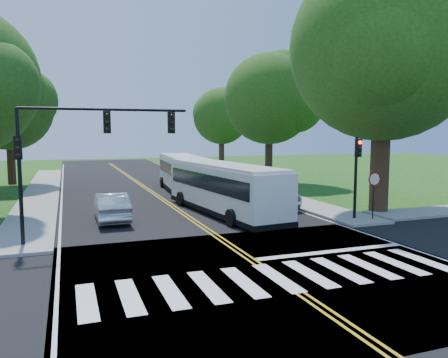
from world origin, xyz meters
name	(u,v)px	position (x,y,z in m)	size (l,w,h in m)	color
ground	(271,273)	(0.00, 0.00, 0.00)	(140.00, 140.00, 0.00)	#184C13
road	(161,199)	(0.00, 18.00, 0.01)	(14.00, 96.00, 0.01)	black
cross_road	(271,273)	(0.00, 0.00, 0.01)	(60.00, 12.00, 0.01)	black
center_line	(151,191)	(0.00, 22.00, 0.01)	(0.36, 70.00, 0.01)	gold
edge_line_w	(62,196)	(-6.80, 22.00, 0.01)	(0.12, 70.00, 0.01)	silver
edge_line_e	(229,188)	(6.80, 22.00, 0.01)	(0.12, 70.00, 0.01)	silver
crosswalk	(277,277)	(0.00, -0.50, 0.02)	(12.60, 3.00, 0.01)	silver
stop_bar	(332,251)	(3.50, 1.60, 0.02)	(6.60, 0.40, 0.01)	silver
sidewalk_nw	(42,191)	(-8.30, 25.00, 0.07)	(2.60, 40.00, 0.15)	gray
sidewalk_ne	(233,183)	(8.30, 25.00, 0.07)	(2.60, 40.00, 0.15)	gray
tree_ne_big	(384,47)	(11.00, 8.00, 9.62)	(10.80, 10.80, 14.91)	#372516
tree_west_far	(8,107)	(-11.00, 30.00, 7.00)	(7.60, 7.60, 10.67)	#372516
tree_east_mid	(269,99)	(11.50, 24.00, 7.86)	(8.40, 8.40, 11.93)	#372516
tree_east_far	(222,116)	(12.50, 40.00, 6.86)	(7.20, 7.20, 10.34)	#372516
signal_nw	(79,142)	(-5.86, 6.43, 4.38)	(7.15, 0.46, 5.66)	black
signal_ne	(357,166)	(8.20, 6.44, 2.96)	(0.30, 0.46, 4.40)	black
stop_sign	(374,184)	(9.00, 5.98, 2.03)	(0.76, 0.08, 2.53)	black
bus_lead	(223,187)	(2.20, 10.84, 1.57)	(3.73, 11.63, 2.95)	silver
bus_follow	(183,173)	(2.38, 20.71, 1.55)	(3.38, 11.40, 2.91)	silver
hatchback	(111,207)	(-4.19, 10.85, 0.78)	(1.62, 4.66, 1.54)	silver
suv	(267,195)	(5.70, 12.15, 0.75)	(2.44, 5.28, 1.47)	#B9BDC1
dark_sedan	(231,187)	(5.41, 17.88, 0.61)	(1.67, 4.10, 1.19)	black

